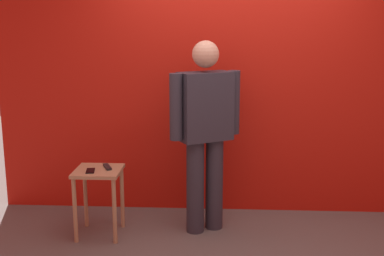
{
  "coord_description": "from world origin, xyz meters",
  "views": [
    {
      "loc": [
        -0.13,
        -3.65,
        1.88
      ],
      "look_at": [
        -0.36,
        0.55,
        0.98
      ],
      "focal_mm": 46.33,
      "sensor_mm": 36.0,
      "label": 1
    }
  ],
  "objects_px": {
    "cell_phone": "(90,171)",
    "tv_remote": "(107,167)",
    "standing_person": "(205,127)",
    "side_table": "(99,184)"
  },
  "relations": [
    {
      "from": "cell_phone",
      "to": "tv_remote",
      "type": "distance_m",
      "value": 0.16
    },
    {
      "from": "cell_phone",
      "to": "tv_remote",
      "type": "bearing_deg",
      "value": 31.05
    },
    {
      "from": "cell_phone",
      "to": "tv_remote",
      "type": "relative_size",
      "value": 0.85
    },
    {
      "from": "side_table",
      "to": "cell_phone",
      "type": "relative_size",
      "value": 4.25
    },
    {
      "from": "side_table",
      "to": "standing_person",
      "type": "bearing_deg",
      "value": 9.98
    },
    {
      "from": "standing_person",
      "to": "tv_remote",
      "type": "xyz_separation_m",
      "value": [
        -0.86,
        -0.12,
        -0.35
      ]
    },
    {
      "from": "standing_person",
      "to": "cell_phone",
      "type": "height_order",
      "value": "standing_person"
    },
    {
      "from": "side_table",
      "to": "cell_phone",
      "type": "xyz_separation_m",
      "value": [
        -0.05,
        -0.06,
        0.14
      ]
    },
    {
      "from": "cell_phone",
      "to": "tv_remote",
      "type": "xyz_separation_m",
      "value": [
        0.12,
        0.11,
        0.01
      ]
    },
    {
      "from": "standing_person",
      "to": "side_table",
      "type": "height_order",
      "value": "standing_person"
    }
  ]
}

